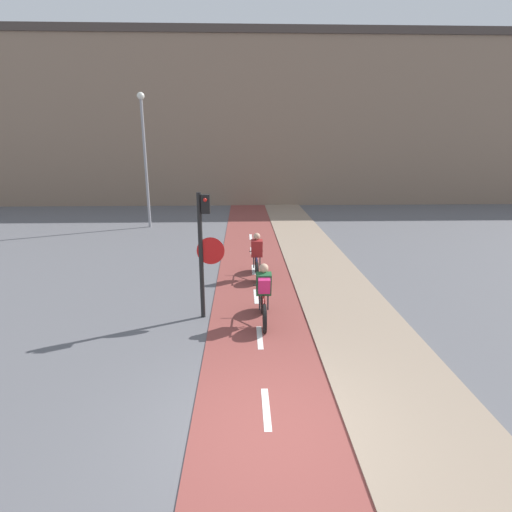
{
  "coord_description": "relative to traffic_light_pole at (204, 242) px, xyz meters",
  "views": [
    {
      "loc": [
        -0.35,
        -5.1,
        4.21
      ],
      "look_at": [
        0.0,
        5.55,
        1.2
      ],
      "focal_mm": 28.0,
      "sensor_mm": 36.0,
      "label": 1
    }
  ],
  "objects": [
    {
      "name": "ground_plane",
      "position": [
        1.29,
        -4.2,
        -1.94
      ],
      "size": [
        120.0,
        120.0,
        0.0
      ],
      "primitive_type": "plane",
      "color": "#5B5B60"
    },
    {
      "name": "bike_lane",
      "position": [
        1.29,
        -4.2,
        -1.93
      ],
      "size": [
        2.38,
        60.0,
        0.02
      ],
      "color": "brown",
      "rests_on": "ground_plane"
    },
    {
      "name": "sidewalk_strip",
      "position": [
        3.68,
        -4.2,
        -1.91
      ],
      "size": [
        2.4,
        60.0,
        0.05
      ],
      "color": "gray",
      "rests_on": "ground_plane"
    },
    {
      "name": "building_row_background",
      "position": [
        1.29,
        21.27,
        3.8
      ],
      "size": [
        60.0,
        5.2,
        11.45
      ],
      "color": "#89705B",
      "rests_on": "ground_plane"
    },
    {
      "name": "traffic_light_pole",
      "position": [
        0.0,
        0.0,
        0.0
      ],
      "size": [
        0.67,
        0.25,
        3.13
      ],
      "color": "black",
      "rests_on": "ground_plane"
    },
    {
      "name": "street_lamp_far",
      "position": [
        -3.93,
        11.41,
        2.11
      ],
      "size": [
        0.36,
        0.36,
        6.6
      ],
      "color": "gray",
      "rests_on": "ground_plane"
    },
    {
      "name": "cyclist_near",
      "position": [
        1.42,
        -0.39,
        -1.22
      ],
      "size": [
        0.46,
        1.78,
        1.5
      ],
      "color": "black",
      "rests_on": "ground_plane"
    },
    {
      "name": "cyclist_far",
      "position": [
        1.37,
        3.0,
        -1.27
      ],
      "size": [
        0.46,
        1.72,
        1.49
      ],
      "color": "black",
      "rests_on": "ground_plane"
    }
  ]
}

